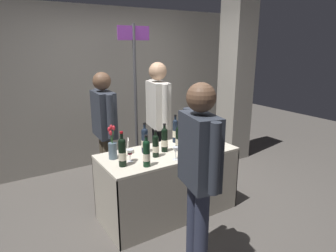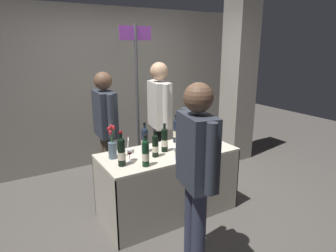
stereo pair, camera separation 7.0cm
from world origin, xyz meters
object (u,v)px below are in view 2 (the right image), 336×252
object	(u,v)px
wine_glass_mid	(175,151)
taster_foreground_right	(196,166)
display_bottle_0	(121,151)
flower_vase	(112,147)
tasting_table	(168,171)
concrete_pillar	(239,70)
wine_glass_near_taster	(129,152)
vendor_presenter	(159,113)
featured_wine_bottle	(179,138)
wine_glass_near_vendor	(210,137)
booth_signpost	(137,87)

from	to	relation	value
wine_glass_mid	taster_foreground_right	xyz separation A→B (m)	(-0.24, -0.69, 0.13)
display_bottle_0	flower_vase	size ratio (longest dim) A/B	0.96
tasting_table	taster_foreground_right	bearing A→B (deg)	-107.57
concrete_pillar	wine_glass_near_taster	xyz separation A→B (m)	(-2.45, -1.00, -0.67)
wine_glass_near_taster	vendor_presenter	size ratio (longest dim) A/B	0.08
concrete_pillar	display_bottle_0	size ratio (longest dim) A/B	8.54
wine_glass_near_taster	taster_foreground_right	size ratio (longest dim) A/B	0.08
featured_wine_bottle	taster_foreground_right	size ratio (longest dim) A/B	0.20
display_bottle_0	wine_glass_mid	size ratio (longest dim) A/B	2.59
wine_glass_near_vendor	wine_glass_mid	size ratio (longest dim) A/B	0.95
concrete_pillar	flower_vase	bearing A→B (deg)	-162.16
wine_glass_near_vendor	vendor_presenter	world-z (taller)	vendor_presenter
display_bottle_0	flower_vase	distance (m)	0.24
display_bottle_0	taster_foreground_right	size ratio (longest dim) A/B	0.21
concrete_pillar	flower_vase	size ratio (longest dim) A/B	8.20
wine_glass_near_vendor	wine_glass_mid	xyz separation A→B (m)	(-0.61, -0.19, 0.01)
wine_glass_mid	taster_foreground_right	distance (m)	0.74
taster_foreground_right	tasting_table	bearing A→B (deg)	-5.06
featured_wine_bottle	vendor_presenter	world-z (taller)	vendor_presenter
tasting_table	wine_glass_mid	world-z (taller)	wine_glass_mid
wine_glass_near_vendor	booth_signpost	xyz separation A→B (m)	(-0.40, 1.18, 0.49)
taster_foreground_right	featured_wine_bottle	bearing A→B (deg)	-12.79
featured_wine_bottle	flower_vase	bearing A→B (deg)	168.40
tasting_table	taster_foreground_right	size ratio (longest dim) A/B	0.92
wine_glass_mid	flower_vase	size ratio (longest dim) A/B	0.37
wine_glass_near_taster	booth_signpost	distance (m)	1.41
display_bottle_0	taster_foreground_right	world-z (taller)	taster_foreground_right
wine_glass_mid	flower_vase	distance (m)	0.67
wine_glass_near_vendor	display_bottle_0	bearing A→B (deg)	-177.69
wine_glass_near_vendor	wine_glass_mid	distance (m)	0.64
tasting_table	wine_glass_mid	xyz separation A→B (m)	(-0.06, -0.25, 0.34)
display_bottle_0	wine_glass_near_taster	xyz separation A→B (m)	(0.11, 0.07, -0.05)
wine_glass_near_vendor	taster_foreground_right	size ratio (longest dim) A/B	0.08
wine_glass_near_taster	booth_signpost	bearing A→B (deg)	60.77
wine_glass_near_taster	taster_foreground_right	world-z (taller)	taster_foreground_right
tasting_table	wine_glass_mid	bearing A→B (deg)	-103.68
vendor_presenter	tasting_table	bearing A→B (deg)	-11.28
tasting_table	vendor_presenter	size ratio (longest dim) A/B	0.90
flower_vase	vendor_presenter	world-z (taller)	vendor_presenter
concrete_pillar	taster_foreground_right	bearing A→B (deg)	-140.06
tasting_table	booth_signpost	world-z (taller)	booth_signpost
display_bottle_0	wine_glass_near_vendor	world-z (taller)	display_bottle_0
taster_foreground_right	wine_glass_near_vendor	bearing A→B (deg)	-31.67
taster_foreground_right	booth_signpost	xyz separation A→B (m)	(0.45, 2.05, 0.35)
featured_wine_bottle	wine_glass_near_taster	world-z (taller)	featured_wine_bottle
vendor_presenter	concrete_pillar	bearing A→B (deg)	109.85
wine_glass_near_taster	flower_vase	world-z (taller)	flower_vase
display_bottle_0	vendor_presenter	size ratio (longest dim) A/B	0.21
wine_glass_near_vendor	vendor_presenter	bearing A→B (deg)	109.93
wine_glass_near_taster	vendor_presenter	distance (m)	1.07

